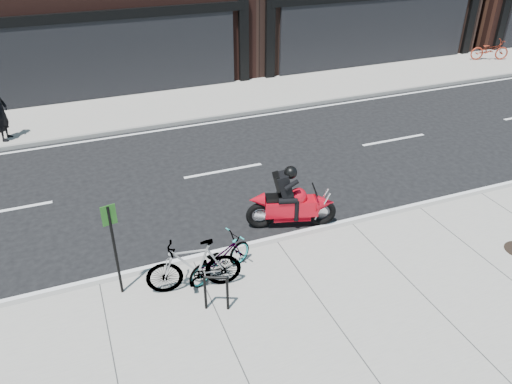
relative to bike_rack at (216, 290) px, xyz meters
name	(u,v)px	position (x,y,z in m)	size (l,w,h in m)	color
ground	(247,204)	(1.96, 3.56, -0.60)	(120.00, 120.00, 0.00)	black
sidewalk_near	(343,335)	(1.96, -1.44, -0.53)	(60.00, 6.00, 0.13)	gray
sidewalk_far	(177,105)	(1.96, 11.31, -0.53)	(60.00, 3.50, 0.13)	gray
bike_rack	(216,290)	(0.00, 0.00, 0.00)	(0.44, 0.23, 0.80)	black
bicycle_front	(220,258)	(0.38, 0.96, -0.05)	(0.56, 1.61, 0.85)	gray
bicycle_rear	(194,266)	(-0.24, 0.73, 0.10)	(0.54, 1.91, 1.15)	gray
motorcycle	(295,202)	(2.70, 2.20, 0.07)	(2.17, 1.00, 1.66)	black
pedestrian	(0,113)	(-4.04, 10.06, 0.46)	(0.68, 0.44, 1.86)	black
bicycle_far	(490,50)	(17.62, 11.60, 0.01)	(0.64, 1.84, 0.96)	maroon
sign_post	(114,243)	(-1.64, 1.16, 0.76)	(0.28, 0.07, 2.05)	black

